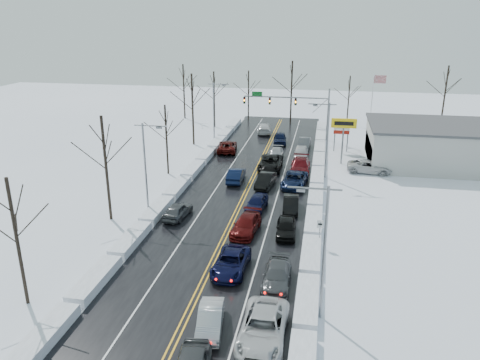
% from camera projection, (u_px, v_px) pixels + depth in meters
% --- Properties ---
extents(ground, '(160.00, 160.00, 0.00)m').
position_uv_depth(ground, '(241.00, 204.00, 48.33)').
color(ground, white).
rests_on(ground, ground).
extents(road_surface, '(14.00, 84.00, 0.01)m').
position_uv_depth(road_surface, '(244.00, 197.00, 50.18)').
color(road_surface, black).
rests_on(road_surface, ground).
extents(snow_bank_left, '(1.52, 72.00, 0.75)m').
position_uv_depth(snow_bank_left, '(176.00, 192.00, 51.48)').
color(snow_bank_left, white).
rests_on(snow_bank_left, ground).
extents(snow_bank_right, '(1.52, 72.00, 0.75)m').
position_uv_depth(snow_bank_right, '(315.00, 201.00, 48.89)').
color(snow_bank_right, white).
rests_on(snow_bank_right, ground).
extents(traffic_signal_mast, '(13.28, 0.39, 8.00)m').
position_uv_depth(traffic_signal_mast, '(295.00, 104.00, 71.88)').
color(traffic_signal_mast, slate).
rests_on(traffic_signal_mast, ground).
extents(tires_plus_sign, '(3.20, 0.34, 6.00)m').
position_uv_depth(tires_plus_sign, '(344.00, 126.00, 59.72)').
color(tires_plus_sign, slate).
rests_on(tires_plus_sign, ground).
extents(used_vehicles_sign, '(2.20, 0.22, 4.65)m').
position_uv_depth(used_vehicles_sign, '(342.00, 129.00, 65.85)').
color(used_vehicles_sign, slate).
rests_on(used_vehicles_sign, ground).
extents(speed_limit_sign, '(0.55, 0.09, 2.35)m').
position_uv_depth(speed_limit_sign, '(320.00, 228.00, 38.97)').
color(speed_limit_sign, slate).
rests_on(speed_limit_sign, ground).
extents(flagpole, '(1.87, 1.20, 10.00)m').
position_uv_depth(flagpole, '(373.00, 102.00, 71.60)').
color(flagpole, silver).
rests_on(flagpole, ground).
extents(dealership_building, '(20.40, 12.40, 5.30)m').
position_uv_depth(dealership_building, '(449.00, 145.00, 60.06)').
color(dealership_building, '#A8A8A3').
rests_on(dealership_building, ground).
extents(streetlight_se, '(3.20, 0.25, 9.00)m').
position_uv_depth(streetlight_se, '(322.00, 243.00, 28.46)').
color(streetlight_se, slate).
rests_on(streetlight_se, ground).
extents(streetlight_ne, '(3.20, 0.25, 9.00)m').
position_uv_depth(streetlight_ne, '(326.00, 134.00, 54.43)').
color(streetlight_ne, slate).
rests_on(streetlight_ne, ground).
extents(streetlight_sw, '(3.20, 0.25, 9.00)m').
position_uv_depth(streetlight_sw, '(147.00, 162.00, 44.27)').
color(streetlight_sw, slate).
rests_on(streetlight_sw, ground).
extents(streetlight_nw, '(3.20, 0.25, 9.00)m').
position_uv_depth(streetlight_nw, '(215.00, 108.00, 70.24)').
color(streetlight_nw, slate).
rests_on(streetlight_nw, ground).
extents(tree_left_a, '(3.60, 3.60, 9.00)m').
position_uv_depth(tree_left_a, '(13.00, 218.00, 29.56)').
color(tree_left_a, '#2D231C').
rests_on(tree_left_a, ground).
extents(tree_left_b, '(4.00, 4.00, 10.00)m').
position_uv_depth(tree_left_b, '(104.00, 148.00, 42.40)').
color(tree_left_b, '#2D231C').
rests_on(tree_left_b, ground).
extents(tree_left_c, '(3.40, 3.40, 8.50)m').
position_uv_depth(tree_left_c, '(166.00, 126.00, 55.56)').
color(tree_left_c, '#2D231C').
rests_on(tree_left_c, ground).
extents(tree_left_d, '(4.20, 4.20, 10.50)m').
position_uv_depth(tree_left_d, '(192.00, 96.00, 68.20)').
color(tree_left_d, '#2D231C').
rests_on(tree_left_d, ground).
extents(tree_left_e, '(3.80, 3.80, 9.50)m').
position_uv_depth(tree_left_e, '(214.00, 89.00, 79.50)').
color(tree_left_e, '#2D231C').
rests_on(tree_left_e, ground).
extents(tree_far_a, '(4.00, 4.00, 10.00)m').
position_uv_depth(tree_far_a, '(184.00, 81.00, 86.17)').
color(tree_far_a, '#2D231C').
rests_on(tree_far_a, ground).
extents(tree_far_b, '(3.60, 3.60, 9.00)m').
position_uv_depth(tree_far_b, '(249.00, 86.00, 85.29)').
color(tree_far_b, '#2D231C').
rests_on(tree_far_b, ground).
extents(tree_far_c, '(4.40, 4.40, 11.00)m').
position_uv_depth(tree_far_c, '(292.00, 80.00, 81.61)').
color(tree_far_c, '#2D231C').
rests_on(tree_far_c, ground).
extents(tree_far_d, '(3.40, 3.40, 8.50)m').
position_uv_depth(tree_far_d, '(349.00, 91.00, 81.88)').
color(tree_far_d, '#2D231C').
rests_on(tree_far_d, ground).
extents(tree_far_e, '(4.20, 4.20, 10.50)m').
position_uv_depth(tree_far_e, '(446.00, 84.00, 79.16)').
color(tree_far_e, '#2D231C').
rests_on(tree_far_e, ground).
extents(queued_car_1, '(2.04, 4.38, 1.39)m').
position_uv_depth(queued_car_1, '(210.00, 329.00, 29.00)').
color(queued_car_1, '#A8ACB0').
rests_on(queued_car_1, ground).
extents(queued_car_2, '(2.52, 5.25, 1.44)m').
position_uv_depth(queued_car_2, '(231.00, 271.00, 35.63)').
color(queued_car_2, black).
rests_on(queued_car_2, ground).
extents(queued_car_3, '(2.50, 5.21, 1.46)m').
position_uv_depth(queued_car_3, '(246.00, 232.00, 41.96)').
color(queued_car_3, '#460909').
rests_on(queued_car_3, ground).
extents(queued_car_4, '(2.20, 4.44, 1.46)m').
position_uv_depth(queued_car_4, '(257.00, 210.00, 46.87)').
color(queued_car_4, black).
rests_on(queued_car_4, ground).
extents(queued_car_5, '(2.11, 4.72, 1.50)m').
position_uv_depth(queued_car_5, '(265.00, 186.00, 53.19)').
color(queued_car_5, black).
rests_on(queued_car_5, ground).
extents(queued_car_6, '(2.88, 6.10, 1.68)m').
position_uv_depth(queued_car_6, '(270.00, 169.00, 59.20)').
color(queued_car_6, black).
rests_on(queued_car_6, ground).
extents(queued_car_7, '(2.05, 4.74, 1.36)m').
position_uv_depth(queued_car_7, '(276.00, 158.00, 63.58)').
color(queued_car_7, '#9C9FA4').
rests_on(queued_car_7, ground).
extents(queued_car_8, '(2.36, 4.92, 1.62)m').
position_uv_depth(queued_car_8, '(280.00, 143.00, 71.06)').
color(queued_car_8, black).
rests_on(queued_car_8, ground).
extents(queued_car_10, '(2.81, 5.98, 1.65)m').
position_uv_depth(queued_car_10, '(263.00, 339.00, 28.07)').
color(queued_car_10, silver).
rests_on(queued_car_10, ground).
extents(queued_car_11, '(2.02, 4.87, 1.41)m').
position_uv_depth(queued_car_11, '(276.00, 284.00, 33.87)').
color(queued_car_11, '#424447').
rests_on(queued_car_11, ground).
extents(queued_car_12, '(1.97, 4.37, 1.45)m').
position_uv_depth(queued_car_12, '(286.00, 235.00, 41.44)').
color(queued_car_12, black).
rests_on(queued_car_12, ground).
extents(queued_car_13, '(1.74, 4.38, 1.42)m').
position_uv_depth(queued_car_13, '(291.00, 210.00, 46.65)').
color(queued_car_13, black).
rests_on(queued_car_13, ground).
extents(queued_car_14, '(3.06, 5.76, 1.54)m').
position_uv_depth(queued_car_14, '(294.00, 186.00, 53.27)').
color(queued_car_14, '#0B1532').
rests_on(queued_car_14, ground).
extents(queued_car_15, '(2.37, 5.75, 1.66)m').
position_uv_depth(queued_car_15, '(300.00, 172.00, 58.02)').
color(queued_car_15, '#540B10').
rests_on(queued_car_15, ground).
extents(queued_car_16, '(1.99, 4.81, 1.63)m').
position_uv_depth(queued_car_16, '(301.00, 158.00, 63.76)').
color(queued_car_16, silver).
rests_on(queued_car_16, ground).
extents(queued_car_17, '(1.81, 4.71, 1.53)m').
position_uv_depth(queued_car_17, '(304.00, 148.00, 68.37)').
color(queued_car_17, '#46494C').
rests_on(queued_car_17, ground).
extents(oncoming_car_0, '(1.77, 4.76, 1.56)m').
position_uv_depth(oncoming_car_0, '(236.00, 181.00, 54.84)').
color(oncoming_car_0, black).
rests_on(oncoming_car_0, ground).
extents(oncoming_car_1, '(3.27, 5.84, 1.54)m').
position_uv_depth(oncoming_car_1, '(227.00, 151.00, 66.87)').
color(oncoming_car_1, '#450B09').
rests_on(oncoming_car_1, ground).
extents(oncoming_car_2, '(2.90, 5.76, 1.60)m').
position_uv_depth(oncoming_car_2, '(264.00, 133.00, 77.42)').
color(oncoming_car_2, silver).
rests_on(oncoming_car_2, ground).
extents(oncoming_car_3, '(2.23, 4.46, 1.46)m').
position_uv_depth(oncoming_car_3, '(178.00, 217.00, 45.04)').
color(oncoming_car_3, '#444649').
rests_on(oncoming_car_3, ground).
extents(parked_car_0, '(5.70, 2.97, 1.53)m').
position_uv_depth(parked_car_0, '(369.00, 172.00, 57.93)').
color(parked_car_0, silver).
rests_on(parked_car_0, ground).
extents(parked_car_1, '(2.21, 4.88, 1.39)m').
position_uv_depth(parked_car_1, '(392.00, 168.00, 59.75)').
color(parked_car_1, '#3C3E40').
rests_on(parked_car_1, ground).
extents(parked_car_2, '(1.62, 3.94, 1.34)m').
position_uv_depth(parked_car_2, '(374.00, 155.00, 65.07)').
color(parked_car_2, '#AEB0B6').
rests_on(parked_car_2, ground).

